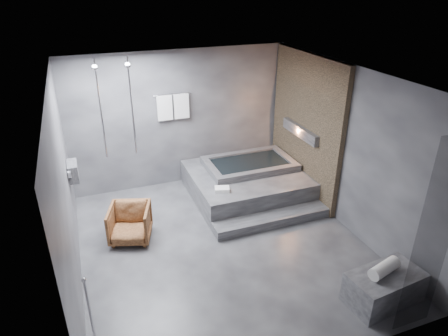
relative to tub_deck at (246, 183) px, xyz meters
name	(u,v)px	position (x,y,z in m)	size (l,w,h in m)	color
room	(241,140)	(-0.65, -1.21, 1.48)	(5.00, 5.04, 2.82)	#2B2B2E
tub_deck	(246,183)	(0.00, 0.00, 0.00)	(2.20, 2.00, 0.50)	#303032
tub_step	(272,220)	(0.00, -1.18, -0.16)	(2.20, 0.36, 0.18)	#303032
concrete_bench	(384,287)	(0.57, -3.41, -0.02)	(1.02, 0.56, 0.46)	#343537
driftwood_chair	(130,223)	(-2.45, -0.74, 0.06)	(0.66, 0.68, 0.62)	#442411
rolled_towel	(384,268)	(0.53, -3.38, 0.30)	(0.17, 0.17, 0.49)	white
deck_towel	(222,189)	(-0.73, -0.56, 0.29)	(0.26, 0.19, 0.07)	white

